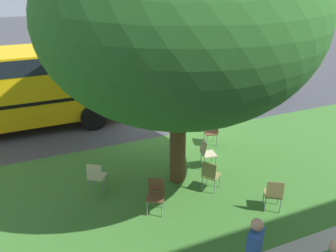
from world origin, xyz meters
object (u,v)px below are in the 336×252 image
object	(u,v)px
parked_car	(251,79)
chair_5	(96,175)
chair_4	(213,130)
street_tree	(179,20)
chair_2	(210,174)
chair_1	(156,193)
chair_0	(274,193)
chair_3	(206,152)

from	to	relation	value
parked_car	chair_5	bearing A→B (deg)	30.19
chair_5	parked_car	distance (m)	9.61
chair_4	street_tree	bearing A→B (deg)	37.28
street_tree	chair_2	distance (m)	4.00
street_tree	chair_2	bearing A→B (deg)	124.90
street_tree	chair_5	size ratio (longest dim) A/B	7.79
chair_1	chair_4	xyz separation A→B (m)	(-3.07, -2.60, 0.00)
chair_0	parked_car	bearing A→B (deg)	-121.65
chair_1	chair_2	world-z (taller)	same
street_tree	chair_0	size ratio (longest dim) A/B	7.79
chair_2	chair_5	xyz separation A→B (m)	(2.81, -1.12, 0.00)
chair_0	chair_2	world-z (taller)	same
chair_2	chair_4	world-z (taller)	same
chair_3	chair_5	distance (m)	3.30
street_tree	chair_1	world-z (taller)	street_tree
street_tree	chair_2	xyz separation A→B (m)	(-0.58, 0.83, -3.87)
street_tree	chair_5	distance (m)	4.47
chair_2	chair_1	bearing A→B (deg)	8.09
chair_4	chair_5	size ratio (longest dim) A/B	1.00
chair_0	chair_1	bearing A→B (deg)	-22.92
chair_3	chair_4	bearing A→B (deg)	-126.63
chair_5	parked_car	bearing A→B (deg)	-149.81
chair_3	parked_car	distance (m)	6.98
chair_0	chair_3	world-z (taller)	same
chair_3	chair_0	bearing A→B (deg)	101.65
chair_0	parked_car	size ratio (longest dim) A/B	0.24
chair_1	chair_4	world-z (taller)	same
chair_0	parked_car	world-z (taller)	parked_car
chair_1	chair_3	size ratio (longest dim) A/B	1.00
street_tree	chair_4	bearing A→B (deg)	-142.72
chair_5	street_tree	bearing A→B (deg)	172.68
chair_3	parked_car	bearing A→B (deg)	-135.90
chair_2	chair_3	size ratio (longest dim) A/B	1.00
chair_0	chair_1	xyz separation A→B (m)	(2.64, -1.12, 0.00)
chair_4	chair_5	distance (m)	4.41
chair_1	chair_5	bearing A→B (deg)	-49.32
street_tree	chair_5	xyz separation A→B (m)	(2.23, -0.29, -3.87)
parked_car	chair_2	bearing A→B (deg)	47.29
chair_0	parked_car	distance (m)	8.58
chair_0	chair_4	xyz separation A→B (m)	(-0.43, -3.71, 0.00)
chair_1	chair_2	bearing A→B (deg)	-171.91
chair_3	chair_4	distance (m)	1.57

